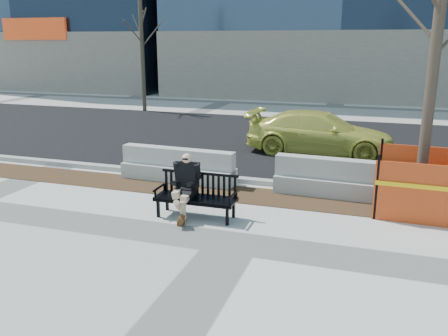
# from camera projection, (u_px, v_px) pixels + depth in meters

# --- Properties ---
(ground) EXTENTS (120.00, 120.00, 0.00)m
(ground) POSITION_uv_depth(u_px,v_px,m) (234.00, 243.00, 8.28)
(ground) COLOR beige
(ground) RESTS_ON ground
(mulch_strip) EXTENTS (40.00, 1.20, 0.02)m
(mulch_strip) POSITION_uv_depth(u_px,v_px,m) (267.00, 197.00, 10.66)
(mulch_strip) COLOR #47301C
(mulch_strip) RESTS_ON ground
(asphalt_street) EXTENTS (60.00, 10.40, 0.01)m
(asphalt_street) POSITION_uv_depth(u_px,v_px,m) (307.00, 143.00, 16.35)
(asphalt_street) COLOR black
(asphalt_street) RESTS_ON ground
(curb) EXTENTS (60.00, 0.25, 0.12)m
(curb) POSITION_uv_depth(u_px,v_px,m) (276.00, 183.00, 11.52)
(curb) COLOR #9E9B93
(curb) RESTS_ON ground
(bench) EXTENTS (1.68, 0.62, 0.89)m
(bench) POSITION_uv_depth(u_px,v_px,m) (196.00, 217.00, 9.47)
(bench) COLOR black
(bench) RESTS_ON ground
(seated_man) EXTENTS (0.56, 0.92, 1.28)m
(seated_man) POSITION_uv_depth(u_px,v_px,m) (186.00, 215.00, 9.58)
(seated_man) COLOR black
(seated_man) RESTS_ON ground
(tree_fence) EXTENTS (2.73, 2.73, 6.61)m
(tree_fence) POSITION_uv_depth(u_px,v_px,m) (417.00, 210.00, 9.85)
(tree_fence) COLOR #FF5623
(tree_fence) RESTS_ON ground
(sedan) EXTENTS (4.60, 1.99, 1.32)m
(sedan) POSITION_uv_depth(u_px,v_px,m) (319.00, 154.00, 14.80)
(sedan) COLOR #D0D04F
(sedan) RESTS_ON ground
(jersey_barrier_left) EXTENTS (3.01, 0.73, 0.86)m
(jersey_barrier_left) POSITION_uv_depth(u_px,v_px,m) (178.00, 181.00, 11.92)
(jersey_barrier_left) COLOR #ADABA2
(jersey_barrier_left) RESTS_ON ground
(jersey_barrier_right) EXTENTS (3.11, 0.75, 0.89)m
(jersey_barrier_right) POSITION_uv_depth(u_px,v_px,m) (342.00, 197.00, 10.71)
(jersey_barrier_right) COLOR #9E9B94
(jersey_barrier_right) RESTS_ON ground
(far_tree_left) EXTENTS (2.36, 2.36, 6.06)m
(far_tree_left) POSITION_uv_depth(u_px,v_px,m) (145.00, 111.00, 23.74)
(far_tree_left) COLOR #4F4332
(far_tree_left) RESTS_ON ground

